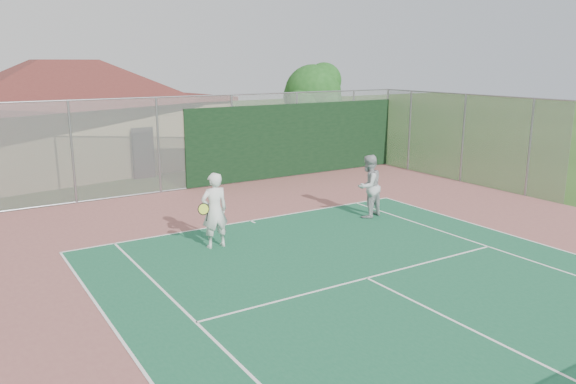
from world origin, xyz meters
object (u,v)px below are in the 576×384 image
object	(u,v)px
clubhouse	(68,104)
player_white_front	(214,211)
tree	(314,95)
player_grey_back	(368,187)

from	to	relation	value
clubhouse	player_white_front	bearing A→B (deg)	-97.29
clubhouse	player_white_front	size ratio (longest dim) A/B	7.38
tree	player_white_front	world-z (taller)	tree
player_white_front	player_grey_back	world-z (taller)	player_white_front
player_white_front	clubhouse	bearing A→B (deg)	-86.40
tree	player_white_front	xyz separation A→B (m)	(-10.44, -10.57, -2.10)
tree	player_white_front	distance (m)	15.01
tree	player_grey_back	size ratio (longest dim) A/B	2.41
clubhouse	player_white_front	distance (m)	13.97
clubhouse	player_grey_back	distance (m)	15.04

